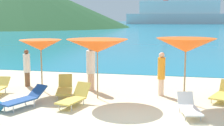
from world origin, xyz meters
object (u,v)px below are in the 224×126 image
at_px(beachgoer_2, 91,67).
at_px(lounge_chair_0, 65,88).
at_px(beachgoer_0, 161,72).
at_px(cruise_ship, 178,14).
at_px(umbrella_1, 41,45).
at_px(beachgoer_1, 27,67).
at_px(lounge_chair_1, 224,93).
at_px(umbrella_3, 186,45).
at_px(lounge_chair_6, 25,98).
at_px(lounge_chair_2, 75,97).
at_px(umbrella_2, 97,46).
at_px(lounge_chair_8, 189,107).

bearing_deg(beachgoer_2, lounge_chair_0, -137.67).
bearing_deg(beachgoer_0, cruise_ship, 77.36).
relative_size(umbrella_1, beachgoer_1, 1.30).
xyz_separation_m(lounge_chair_1, cruise_ship, (-1.13, 188.69, 6.27)).
distance_m(umbrella_3, lounge_chair_6, 5.84).
relative_size(lounge_chair_2, lounge_chair_6, 0.87).
distance_m(lounge_chair_1, beachgoer_1, 8.23).
xyz_separation_m(umbrella_1, lounge_chair_6, (0.45, -2.31, -1.59)).
bearing_deg(umbrella_2, lounge_chair_8, -22.48).
xyz_separation_m(lounge_chair_6, cruise_ship, (5.59, 190.96, 6.23)).
bearing_deg(umbrella_3, lounge_chair_2, -161.20).
bearing_deg(lounge_chair_1, umbrella_2, -148.37).
distance_m(umbrella_3, cruise_ship, 189.28).
relative_size(lounge_chair_2, beachgoer_2, 0.82).
bearing_deg(lounge_chair_6, beachgoer_2, 82.66).
xyz_separation_m(lounge_chair_8, beachgoer_0, (-0.97, 2.30, 0.65)).
relative_size(lounge_chair_0, cruise_ship, 0.02).
relative_size(umbrella_1, lounge_chair_1, 1.30).
bearing_deg(lounge_chair_2, lounge_chair_8, 10.28).
bearing_deg(lounge_chair_0, umbrella_2, -22.12).
distance_m(umbrella_2, beachgoer_0, 2.71).
relative_size(umbrella_1, beachgoer_2, 1.12).
bearing_deg(umbrella_3, umbrella_2, -177.59).
relative_size(lounge_chair_2, lounge_chair_8, 1.05).
xyz_separation_m(lounge_chair_2, beachgoer_2, (-0.09, 2.33, 0.69)).
height_order(umbrella_1, lounge_chair_1, umbrella_1).
bearing_deg(lounge_chair_8, beachgoer_2, 135.42).
relative_size(lounge_chair_1, lounge_chair_6, 0.91).
bearing_deg(lounge_chair_1, lounge_chair_8, -99.62).
bearing_deg(cruise_ship, lounge_chair_8, -95.21).
height_order(lounge_chair_2, lounge_chair_6, lounge_chair_2).
bearing_deg(umbrella_1, lounge_chair_6, -79.02).
relative_size(beachgoer_0, beachgoer_1, 1.04).
height_order(beachgoer_1, cruise_ship, cruise_ship).
relative_size(umbrella_2, umbrella_3, 1.02).
bearing_deg(beachgoer_1, umbrella_3, -104.59).
xyz_separation_m(umbrella_2, lounge_chair_6, (-2.13, -1.60, -1.68)).
distance_m(lounge_chair_1, beachgoer_0, 2.39).
height_order(lounge_chair_1, beachgoer_2, beachgoer_2).
distance_m(umbrella_3, beachgoer_0, 1.64).
bearing_deg(umbrella_2, umbrella_1, 164.52).
bearing_deg(lounge_chair_8, umbrella_1, 149.41).
bearing_deg(lounge_chair_6, lounge_chair_2, 37.64).
distance_m(lounge_chair_1, lounge_chair_8, 2.41).
bearing_deg(lounge_chair_2, lounge_chair_0, 137.89).
xyz_separation_m(beachgoer_0, cruise_ship, (1.16, 188.42, 5.62)).
distance_m(umbrella_2, lounge_chair_0, 2.15).
bearing_deg(cruise_ship, lounge_chair_2, -96.36).
distance_m(umbrella_2, lounge_chair_6, 3.15).
distance_m(lounge_chair_6, cruise_ship, 191.14).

